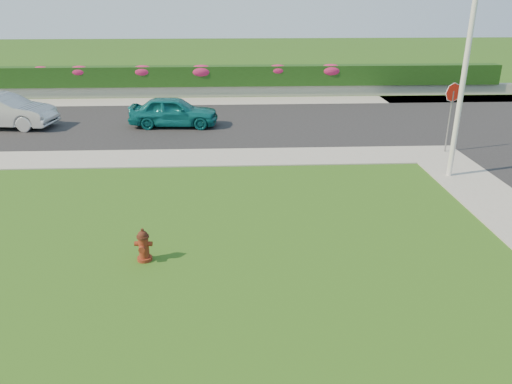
{
  "coord_description": "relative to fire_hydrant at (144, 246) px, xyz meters",
  "views": [
    {
      "loc": [
        -0.37,
        -8.12,
        5.5
      ],
      "look_at": [
        0.17,
        3.38,
        0.9
      ],
      "focal_mm": 35.0,
      "sensor_mm": 36.0,
      "label": 1
    }
  ],
  "objects": [
    {
      "name": "ground",
      "position": [
        2.37,
        -1.68,
        -0.36
      ],
      "size": [
        120.0,
        120.0,
        0.0
      ],
      "primitive_type": "plane",
      "color": "black",
      "rests_on": "ground"
    },
    {
      "name": "street_far",
      "position": [
        -2.63,
        12.32,
        -0.34
      ],
      "size": [
        26.0,
        8.0,
        0.04
      ],
      "primitive_type": "cube",
      "color": "black",
      "rests_on": "ground"
    },
    {
      "name": "sidewalk_far",
      "position": [
        -3.63,
        7.32,
        -0.34
      ],
      "size": [
        24.0,
        2.0,
        0.04
      ],
      "primitive_type": "cube",
      "color": "gray",
      "rests_on": "ground"
    },
    {
      "name": "curb_corner",
      "position": [
        9.37,
        7.32,
        -0.34
      ],
      "size": [
        2.0,
        2.0,
        0.04
      ],
      "primitive_type": "cube",
      "color": "gray",
      "rests_on": "ground"
    },
    {
      "name": "sidewalk_beyond",
      "position": [
        1.37,
        17.32,
        -0.34
      ],
      "size": [
        34.0,
        2.0,
        0.04
      ],
      "primitive_type": "cube",
      "color": "gray",
      "rests_on": "ground"
    },
    {
      "name": "retaining_wall",
      "position": [
        1.37,
        18.82,
        -0.06
      ],
      "size": [
        34.0,
        0.4,
        0.6
      ],
      "primitive_type": "cube",
      "color": "gray",
      "rests_on": "ground"
    },
    {
      "name": "hedge",
      "position": [
        1.37,
        18.92,
        0.79
      ],
      "size": [
        32.0,
        0.9,
        1.1
      ],
      "primitive_type": "cube",
      "color": "black",
      "rests_on": "retaining_wall"
    },
    {
      "name": "fire_hydrant",
      "position": [
        0.0,
        0.0,
        0.0
      ],
      "size": [
        0.39,
        0.37,
        0.77
      ],
      "rotation": [
        0.0,
        0.0,
        -0.07
      ],
      "color": "#58130D",
      "rests_on": "ground"
    },
    {
      "name": "sedan_teal",
      "position": [
        -0.57,
        11.87,
        0.33
      ],
      "size": [
        3.91,
        1.76,
        1.3
      ],
      "primitive_type": "imported",
      "rotation": [
        0.0,
        0.0,
        1.51
      ],
      "color": "#0D6164",
      "rests_on": "street_far"
    },
    {
      "name": "sedan_silver",
      "position": [
        -7.93,
        12.0,
        0.4
      ],
      "size": [
        4.56,
        2.12,
        1.45
      ],
      "primitive_type": "imported",
      "rotation": [
        0.0,
        0.0,
        1.43
      ],
      "color": "#B2B7BB",
      "rests_on": "street_far"
    },
    {
      "name": "utility_pole",
      "position": [
        8.93,
        5.01,
        2.39
      ],
      "size": [
        0.16,
        0.16,
        5.51
      ],
      "primitive_type": "cylinder",
      "color": "silver",
      "rests_on": "ground"
    },
    {
      "name": "stop_sign",
      "position": [
        9.84,
        7.58,
        1.55
      ],
      "size": [
        0.67,
        0.25,
        2.57
      ],
      "rotation": [
        0.0,
        0.0,
        -0.05
      ],
      "color": "slate",
      "rests_on": "ground"
    },
    {
      "name": "flower_clump_a",
      "position": [
        -8.56,
        18.82,
        1.13
      ],
      "size": [
        1.03,
        0.66,
        0.52
      ],
      "primitive_type": "ellipsoid",
      "color": "#BF206B",
      "rests_on": "hedge"
    },
    {
      "name": "flower_clump_b",
      "position": [
        -6.45,
        18.82,
        1.09
      ],
      "size": [
        1.26,
        0.81,
        0.63
      ],
      "primitive_type": "ellipsoid",
      "color": "#BF206B",
      "rests_on": "hedge"
    },
    {
      "name": "flower_clump_c",
      "position": [
        -2.98,
        18.82,
        1.07
      ],
      "size": [
        1.33,
        0.85,
        0.66
      ],
      "primitive_type": "ellipsoid",
      "color": "#BF206B",
      "rests_on": "hedge"
    },
    {
      "name": "flower_clump_d",
      "position": [
        0.28,
        18.82,
        1.05
      ],
      "size": [
        1.44,
        0.93,
        0.72
      ],
      "primitive_type": "ellipsoid",
      "color": "#BF206B",
      "rests_on": "hedge"
    },
    {
      "name": "flower_clump_e",
      "position": [
        4.58,
        18.82,
        1.09
      ],
      "size": [
        1.24,
        0.8,
        0.62
      ],
      "primitive_type": "ellipsoid",
      "color": "#BF206B",
      "rests_on": "hedge"
    },
    {
      "name": "flower_clump_f",
      "position": [
        7.6,
        18.82,
        1.05
      ],
      "size": [
        1.42,
        0.92,
        0.71
      ],
      "primitive_type": "ellipsoid",
      "color": "#BF206B",
      "rests_on": "hedge"
    }
  ]
}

